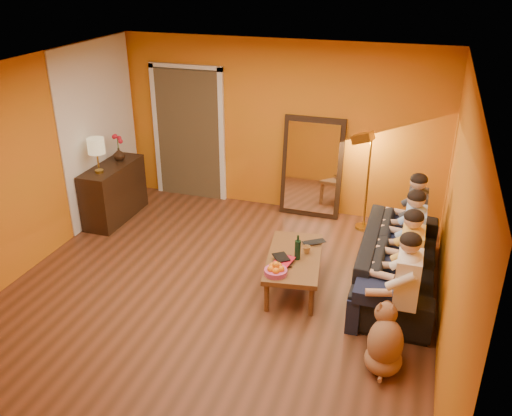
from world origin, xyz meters
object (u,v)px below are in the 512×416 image
(laptop, at_px, (315,244))
(tumbler, at_px, (307,250))
(sofa, at_px, (398,261))
(person_mid_left, at_px, (410,261))
(vase, at_px, (119,154))
(table_lamp, at_px, (97,156))
(mirror_frame, at_px, (312,167))
(sideboard, at_px, (114,192))
(person_far_left, at_px, (407,287))
(floor_lamp, at_px, (367,183))
(person_far_right, at_px, (415,219))
(wine_bottle, at_px, (298,247))
(person_mid_right, at_px, (413,238))
(dog, at_px, (386,338))
(coffee_table, at_px, (294,271))

(laptop, bearing_deg, tumbler, -140.34)
(sofa, relative_size, tumbler, 23.42)
(laptop, bearing_deg, person_mid_left, -54.01)
(vase, bearing_deg, table_lamp, -90.00)
(table_lamp, bearing_deg, mirror_frame, 26.32)
(sideboard, height_order, table_lamp, table_lamp)
(mirror_frame, distance_m, laptop, 1.83)
(table_lamp, distance_m, vase, 0.57)
(sideboard, bearing_deg, person_far_left, -20.00)
(floor_lamp, height_order, person_far_right, floor_lamp)
(floor_lamp, bearing_deg, wine_bottle, -90.69)
(table_lamp, relative_size, laptop, 1.75)
(tumbler, bearing_deg, sideboard, 164.25)
(sofa, bearing_deg, person_mid_left, -163.89)
(table_lamp, distance_m, person_mid_left, 4.46)
(sideboard, xyz_separation_m, wine_bottle, (3.11, -1.07, 0.15))
(tumbler, height_order, vase, vase)
(sideboard, relative_size, laptop, 4.05)
(mirror_frame, height_order, sofa, mirror_frame)
(wine_bottle, relative_size, vase, 1.65)
(person_mid_right, height_order, vase, person_mid_right)
(sideboard, bearing_deg, dog, -26.51)
(dog, xyz_separation_m, person_mid_left, (0.13, 1.08, 0.28))
(vase, bearing_deg, person_mid_left, -16.45)
(person_far_right, distance_m, tumbler, 1.54)
(table_lamp, height_order, person_mid_right, table_lamp)
(mirror_frame, bearing_deg, person_mid_right, -44.83)
(dog, bearing_deg, sideboard, 167.72)
(person_mid_right, bearing_deg, wine_bottle, -155.52)
(floor_lamp, distance_m, person_far_right, 1.03)
(person_mid_left, relative_size, vase, 6.50)
(sideboard, xyz_separation_m, coffee_table, (3.06, -1.02, -0.21))
(mirror_frame, bearing_deg, sofa, -49.04)
(floor_lamp, relative_size, dog, 2.16)
(table_lamp, distance_m, person_mid_right, 4.40)
(mirror_frame, bearing_deg, person_mid_left, -53.31)
(sideboard, bearing_deg, wine_bottle, -18.93)
(sofa, relative_size, person_mid_right, 1.84)
(tumbler, distance_m, vase, 3.41)
(person_mid_left, relative_size, wine_bottle, 3.94)
(laptop, relative_size, vase, 1.55)
(mirror_frame, height_order, table_lamp, mirror_frame)
(sideboard, height_order, person_far_right, person_far_right)
(person_mid_left, xyz_separation_m, person_mid_right, (0.00, 0.55, 0.00))
(sideboard, height_order, coffee_table, sideboard)
(floor_lamp, relative_size, person_far_left, 1.18)
(person_far_right, xyz_separation_m, vase, (-4.37, 0.19, 0.33))
(table_lamp, bearing_deg, laptop, -6.45)
(wine_bottle, bearing_deg, table_lamp, 166.15)
(vase, bearing_deg, person_mid_right, -9.62)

